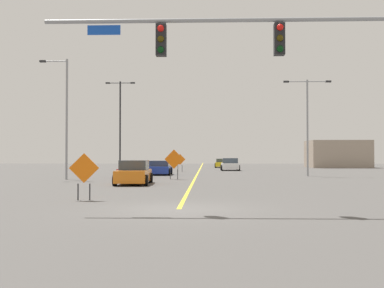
# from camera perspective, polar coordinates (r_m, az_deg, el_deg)

# --- Properties ---
(ground) EXTENTS (158.75, 158.75, 0.00)m
(ground) POSITION_cam_1_polar(r_m,az_deg,el_deg) (15.58, -1.61, -7.88)
(ground) COLOR #4C4947
(road_centre_stripe) EXTENTS (0.16, 88.19, 0.01)m
(road_centre_stripe) POSITION_cam_1_polar(r_m,az_deg,el_deg) (59.58, 0.97, -3.02)
(road_centre_stripe) COLOR yellow
(road_centre_stripe) RESTS_ON ground
(traffic_signal_assembly) EXTENTS (11.76, 0.44, 6.82)m
(traffic_signal_assembly) POSITION_cam_1_polar(r_m,az_deg,el_deg) (15.95, 10.46, 10.44)
(traffic_signal_assembly) COLOR gray
(traffic_signal_assembly) RESTS_ON ground
(street_lamp_far_left) EXTENTS (3.01, 0.24, 9.28)m
(street_lamp_far_left) POSITION_cam_1_polar(r_m,az_deg,el_deg) (48.75, -8.68, 2.92)
(street_lamp_far_left) COLOR black
(street_lamp_far_left) RESTS_ON ground
(street_lamp_near_right) EXTENTS (2.08, 0.24, 8.73)m
(street_lamp_near_right) POSITION_cam_1_polar(r_m,az_deg,el_deg) (35.41, -15.13, 3.63)
(street_lamp_near_right) COLOR gray
(street_lamp_near_right) RESTS_ON ground
(street_lamp_mid_right) EXTENTS (3.95, 0.24, 8.06)m
(street_lamp_mid_right) POSITION_cam_1_polar(r_m,az_deg,el_deg) (40.58, 13.77, 3.01)
(street_lamp_mid_right) COLOR gray
(street_lamp_mid_right) RESTS_ON ground
(construction_sign_left_shoulder) EXTENTS (1.40, 0.25, 2.17)m
(construction_sign_left_shoulder) POSITION_cam_1_polar(r_m,az_deg,el_deg) (34.33, -2.19, -2.00)
(construction_sign_left_shoulder) COLOR orange
(construction_sign_left_shoulder) RESTS_ON ground
(construction_sign_left_lane) EXTENTS (1.15, 0.11, 1.87)m
(construction_sign_left_lane) POSITION_cam_1_polar(r_m,az_deg,el_deg) (49.90, -1.46, -2.00)
(construction_sign_left_lane) COLOR orange
(construction_sign_left_lane) RESTS_ON ground
(construction_sign_median_far) EXTENTS (1.17, 0.15, 1.85)m
(construction_sign_median_far) POSITION_cam_1_polar(r_m,az_deg,el_deg) (18.98, -12.92, -3.15)
(construction_sign_median_far) COLOR orange
(construction_sign_median_far) RESTS_ON ground
(car_white_near) EXTENTS (2.10, 3.84, 1.40)m
(car_white_near) POSITION_cam_1_polar(r_m,az_deg,el_deg) (53.87, 4.61, -2.52)
(car_white_near) COLOR white
(car_white_near) RESTS_ON ground
(car_blue_distant) EXTENTS (2.20, 4.19, 1.26)m
(car_blue_distant) POSITION_cam_1_polar(r_m,az_deg,el_deg) (42.09, -3.97, -2.90)
(car_blue_distant) COLOR #1E389E
(car_blue_distant) RESTS_ON ground
(car_orange_approaching) EXTENTS (2.12, 4.50, 1.45)m
(car_orange_approaching) POSITION_cam_1_polar(r_m,az_deg,el_deg) (28.87, -7.03, -3.52)
(car_orange_approaching) COLOR orange
(car_orange_approaching) RESTS_ON ground
(car_red_mid) EXTENTS (2.14, 4.06, 1.26)m
(car_red_mid) POSITION_cam_1_polar(r_m,az_deg,el_deg) (36.68, -7.32, -3.17)
(car_red_mid) COLOR red
(car_red_mid) RESTS_ON ground
(car_yellow_far) EXTENTS (2.29, 4.23, 1.24)m
(car_yellow_far) POSITION_cam_1_polar(r_m,az_deg,el_deg) (65.93, 3.73, -2.35)
(car_yellow_far) COLOR gold
(car_yellow_far) RESTS_ON ground
(roadside_building_east) EXTENTS (8.06, 6.16, 3.77)m
(roadside_building_east) POSITION_cam_1_polar(r_m,az_deg,el_deg) (69.01, 17.16, -1.17)
(roadside_building_east) COLOR gray
(roadside_building_east) RESTS_ON ground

